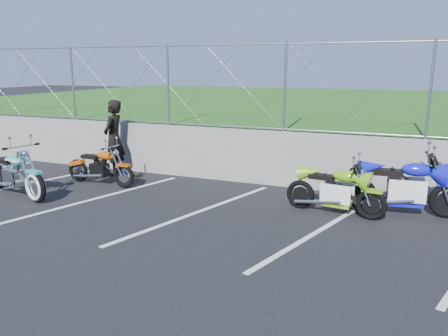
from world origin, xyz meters
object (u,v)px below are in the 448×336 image
at_px(cruiser_turquoise, 15,175).
at_px(naked_orange, 101,168).
at_px(person_standing, 114,138).
at_px(sportbike_green, 336,192).
at_px(sportbike_blue, 405,189).

height_order(cruiser_turquoise, naked_orange, cruiser_turquoise).
bearing_deg(naked_orange, person_standing, 109.49).
bearing_deg(naked_orange, sportbike_green, 1.66).
bearing_deg(person_standing, sportbike_blue, 75.89).
bearing_deg(sportbike_blue, naked_orange, 176.09).
distance_m(sportbike_green, person_standing, 5.90).
distance_m(naked_orange, sportbike_blue, 6.69).
xyz_separation_m(cruiser_turquoise, sportbike_green, (6.63, 1.38, -0.03)).
distance_m(naked_orange, sportbike_green, 5.48).
relative_size(sportbike_green, person_standing, 1.00).
bearing_deg(sportbike_green, sportbike_blue, 28.39).
distance_m(cruiser_turquoise, person_standing, 2.62).
height_order(naked_orange, sportbike_blue, sportbike_blue).
bearing_deg(sportbike_green, cruiser_turquoise, -160.43).
bearing_deg(sportbike_blue, sportbike_green, -166.63).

